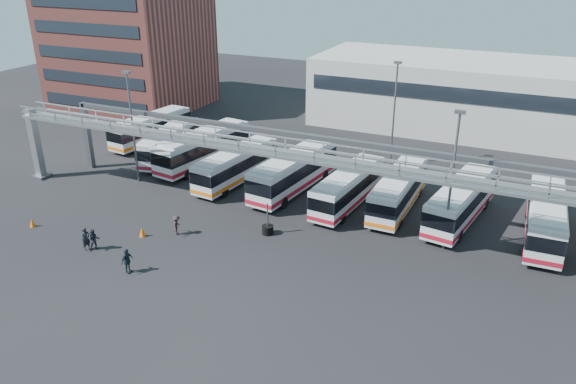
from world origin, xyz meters
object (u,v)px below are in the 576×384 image
at_px(pedestrian_a, 86,239).
at_px(cone_left, 32,223).
at_px(bus_6, 399,190).
at_px(pedestrian_d, 127,261).
at_px(light_pole_back, 394,109).
at_px(bus_4, 294,171).
at_px(light_pole_mid, 452,175).
at_px(pedestrian_c, 177,225).
at_px(light_pole_left, 132,122).
at_px(pedestrian_b, 94,240).
at_px(bus_3, 236,165).
at_px(bus_8, 546,217).
at_px(bus_7, 461,200).
at_px(bus_5, 348,187).
at_px(bus_2, 203,147).
at_px(tire_stack, 268,229).
at_px(bus_0, 151,128).
at_px(bus_1, 169,142).
at_px(cone_right, 142,232).

height_order(pedestrian_a, cone_left, pedestrian_a).
relative_size(bus_6, pedestrian_d, 5.87).
xyz_separation_m(light_pole_back, bus_4, (-6.05, -10.02, -3.84)).
xyz_separation_m(light_pole_mid, pedestrian_c, (-18.63, -6.25, -4.95)).
xyz_separation_m(light_pole_left, pedestrian_c, (9.37, -7.25, -4.95)).
relative_size(light_pole_back, pedestrian_b, 6.20).
xyz_separation_m(light_pole_mid, bus_3, (-19.63, 4.59, -4.00)).
height_order(light_pole_back, bus_8, light_pole_back).
bearing_deg(bus_7, cone_left, -144.73).
distance_m(light_pole_back, bus_5, 11.71).
bearing_deg(pedestrian_c, bus_3, -14.23).
bearing_deg(cone_left, bus_2, 73.96).
height_order(bus_2, tire_stack, bus_2).
bearing_deg(bus_0, bus_2, -13.87).
bearing_deg(bus_5, pedestrian_a, -128.78).
relative_size(pedestrian_c, pedestrian_d, 0.89).
bearing_deg(bus_7, light_pole_left, -163.14).
height_order(bus_1, tire_stack, bus_1).
xyz_separation_m(light_pole_left, cone_left, (-1.60, -10.86, -5.38)).
distance_m(bus_0, pedestrian_d, 27.32).
distance_m(bus_6, pedestrian_b, 23.86).
xyz_separation_m(light_pole_mid, light_pole_back, (-8.00, 15.00, 0.00)).
height_order(bus_3, cone_left, bus_3).
height_order(pedestrian_a, tire_stack, tire_stack).
bearing_deg(bus_8, bus_6, 175.86).
bearing_deg(bus_2, bus_5, -1.79).
xyz_separation_m(light_pole_mid, bus_0, (-33.73, 10.54, -3.98)).
height_order(bus_1, cone_left, bus_1).
height_order(bus_2, pedestrian_b, bus_2).
height_order(light_pole_mid, bus_2, light_pole_mid).
distance_m(light_pole_back, bus_8, 18.17).
bearing_deg(bus_5, light_pole_left, -165.63).
relative_size(light_pole_mid, bus_5, 0.99).
bearing_deg(bus_1, light_pole_mid, -25.37).
xyz_separation_m(light_pole_back, pedestrian_c, (-10.63, -21.25, -4.95)).
bearing_deg(bus_8, light_pole_back, 142.46).
distance_m(bus_4, bus_6, 9.35).
bearing_deg(bus_4, bus_5, -3.21).
bearing_deg(light_pole_mid, bus_8, 35.75).
relative_size(light_pole_back, bus_8, 0.94).
distance_m(light_pole_left, bus_8, 34.78).
distance_m(bus_2, cone_right, 15.24).
bearing_deg(pedestrian_c, light_pole_mid, -90.95).
xyz_separation_m(bus_0, pedestrian_a, (10.56, -21.39, -0.88)).
xyz_separation_m(bus_5, pedestrian_d, (-9.79, -16.14, -0.82)).
height_order(bus_5, bus_7, bus_7).
bearing_deg(pedestrian_d, tire_stack, -31.17).
relative_size(bus_8, pedestrian_b, 6.57).
xyz_separation_m(bus_1, bus_6, (24.25, -2.23, 0.01)).
bearing_deg(bus_5, cone_left, -140.97).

